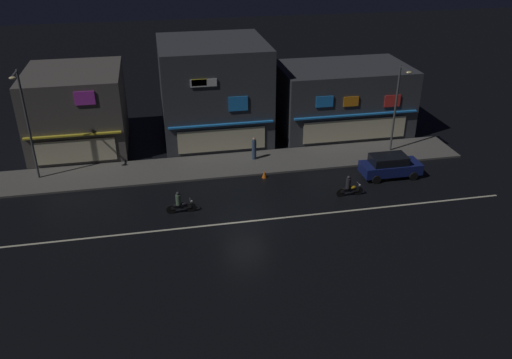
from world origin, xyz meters
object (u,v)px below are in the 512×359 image
(streetlamp_mid, at_px, (398,102))
(motorcycle_following, at_px, (180,204))
(streetlamp_west, at_px, (26,118))
(traffic_cone, at_px, (264,174))
(motorcycle_lead, at_px, (349,187))
(pedestrian_on_sidewalk, at_px, (254,149))
(parked_car_near_kerb, at_px, (390,166))

(streetlamp_mid, bearing_deg, motorcycle_following, -160.42)
(streetlamp_mid, bearing_deg, streetlamp_west, 179.10)
(traffic_cone, bearing_deg, motorcycle_lead, -36.90)
(streetlamp_west, bearing_deg, traffic_cone, -9.73)
(streetlamp_west, height_order, pedestrian_on_sidewalk, streetlamp_west)
(streetlamp_west, distance_m, parked_car_near_kerb, 25.60)
(streetlamp_mid, xyz_separation_m, pedestrian_on_sidewalk, (-11.06, 0.71, -3.26))
(parked_car_near_kerb, relative_size, motorcycle_lead, 2.26)
(pedestrian_on_sidewalk, relative_size, parked_car_near_kerb, 0.41)
(motorcycle_lead, relative_size, motorcycle_following, 1.00)
(streetlamp_west, xyz_separation_m, pedestrian_on_sidewalk, (15.82, 0.29, -3.79))
(traffic_cone, bearing_deg, streetlamp_mid, 12.02)
(motorcycle_lead, bearing_deg, streetlamp_west, 165.17)
(pedestrian_on_sidewalk, relative_size, motorcycle_following, 0.93)
(motorcycle_lead, relative_size, traffic_cone, 3.45)
(streetlamp_mid, xyz_separation_m, motorcycle_following, (-17.21, -6.12, -3.59))
(parked_car_near_kerb, xyz_separation_m, motorcycle_lead, (-3.90, -2.21, -0.24))
(parked_car_near_kerb, bearing_deg, streetlamp_west, -9.84)
(streetlamp_west, bearing_deg, motorcycle_lead, -17.24)
(motorcycle_lead, bearing_deg, parked_car_near_kerb, 31.91)
(streetlamp_west, bearing_deg, motorcycle_following, -34.07)
(streetlamp_west, height_order, streetlamp_mid, streetlamp_west)
(parked_car_near_kerb, bearing_deg, traffic_cone, -10.03)
(motorcycle_following, bearing_deg, streetlamp_west, 149.59)
(pedestrian_on_sidewalk, distance_m, motorcycle_lead, 8.59)
(pedestrian_on_sidewalk, bearing_deg, streetlamp_west, 2.32)
(streetlamp_mid, distance_m, motorcycle_lead, 9.18)
(motorcycle_lead, bearing_deg, streetlamp_mid, 48.66)
(streetlamp_mid, distance_m, traffic_cone, 11.81)
(streetlamp_mid, bearing_deg, pedestrian_on_sidewalk, 176.32)
(parked_car_near_kerb, distance_m, motorcycle_following, 15.42)
(streetlamp_mid, distance_m, parked_car_near_kerb, 5.50)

